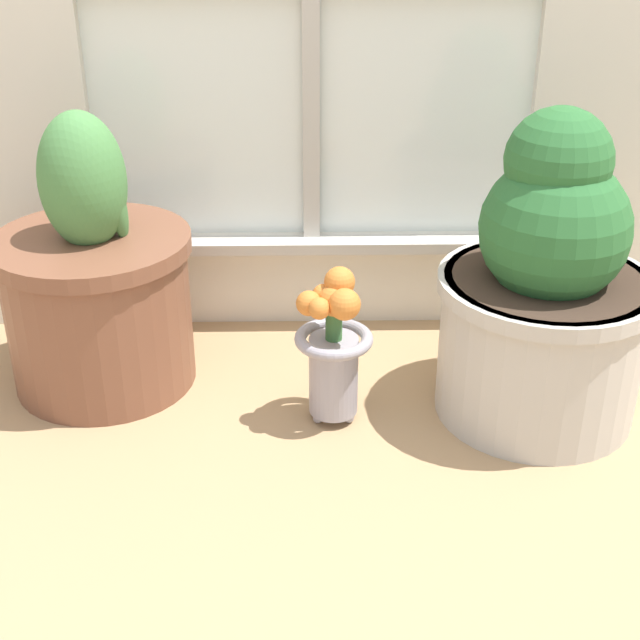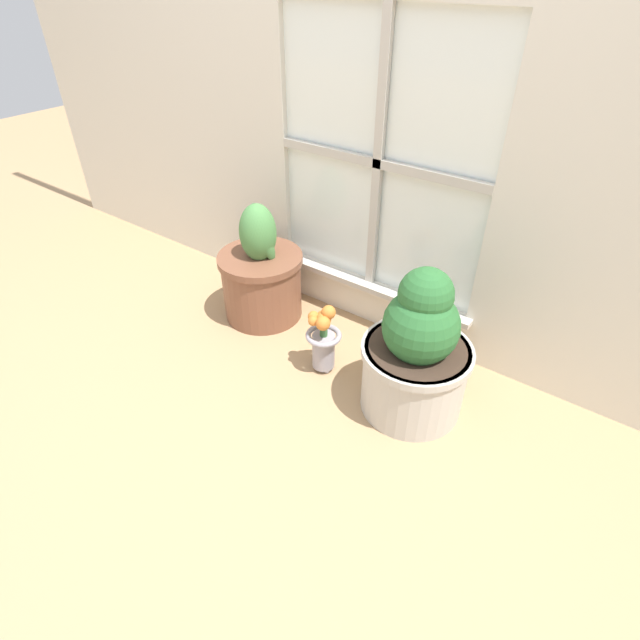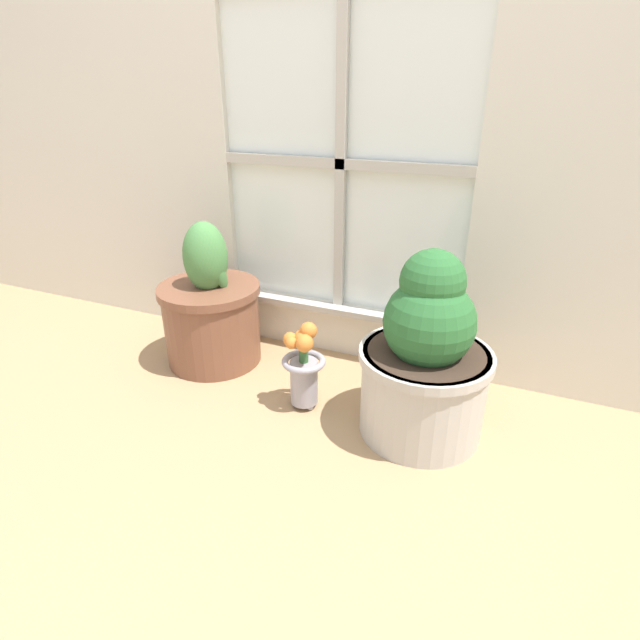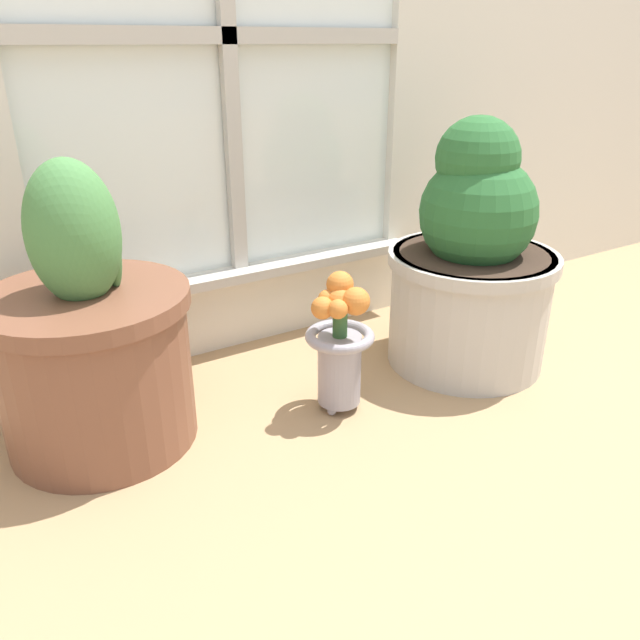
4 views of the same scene
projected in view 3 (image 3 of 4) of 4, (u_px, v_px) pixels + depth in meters
ground_plane at (275, 428)px, 1.61m from camera, size 10.00×10.00×0.00m
potted_plant_left at (211, 312)px, 1.93m from camera, size 0.39×0.39×0.56m
potted_plant_right at (425, 361)px, 1.50m from camera, size 0.40×0.40×0.59m
flower_vase at (303, 365)px, 1.65m from camera, size 0.15×0.15×0.31m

